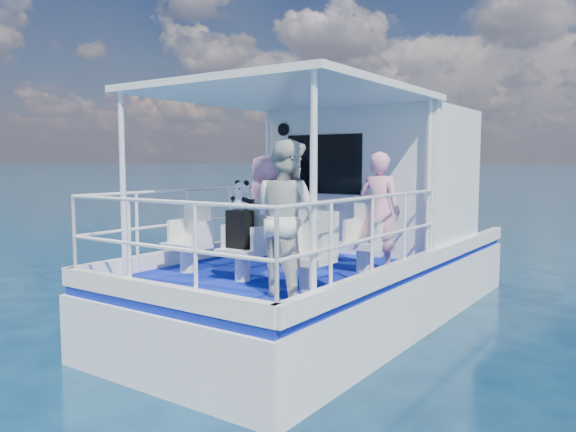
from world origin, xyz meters
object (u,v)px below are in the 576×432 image
object	(u,v)px
passenger_stbd_aft	(287,218)
panda	(242,195)
passenger_port_fwd	(264,205)
backpack_center	(240,229)

from	to	relation	value
passenger_stbd_aft	panda	world-z (taller)	passenger_stbd_aft
panda	passenger_port_fwd	bearing A→B (deg)	120.00
passenger_stbd_aft	backpack_center	bearing A→B (deg)	-4.36
backpack_center	passenger_stbd_aft	bearing A→B (deg)	-18.71
passenger_stbd_aft	backpack_center	xyz separation A→B (m)	(-0.88, 0.30, -0.20)
passenger_stbd_aft	backpack_center	distance (m)	0.95
panda	backpack_center	bearing A→B (deg)	-131.15
passenger_port_fwd	panda	distance (m)	2.03
passenger_port_fwd	panda	bearing A→B (deg)	137.19
passenger_port_fwd	passenger_stbd_aft	distance (m)	2.78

